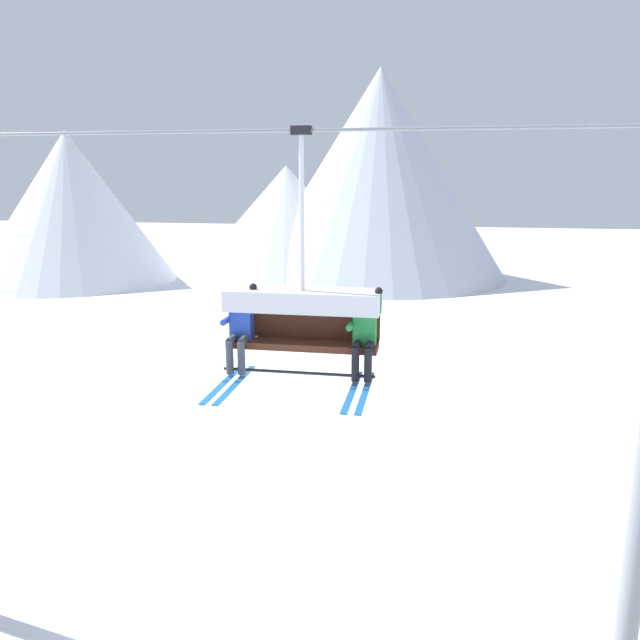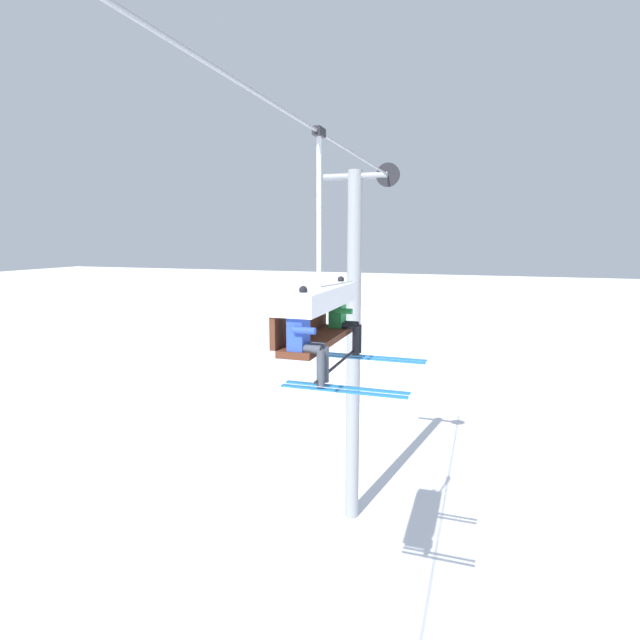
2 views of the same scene
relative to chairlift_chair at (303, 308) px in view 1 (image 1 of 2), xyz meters
The scene contains 8 objects.
ground_plane 6.77m from the chairlift_chair, 159.21° to the left, with size 200.00×200.00×0.00m, color white.
mountain_peak_west 46.22m from the chairlift_chair, 125.57° to the left, with size 15.97×15.97×11.91m.
mountain_peak_central 44.67m from the chairlift_chair, 103.66° to the left, with size 16.68×16.68×9.24m.
mountain_peak_east 44.29m from the chairlift_chair, 93.69° to the left, with size 21.36×21.36×16.95m.
lift_cable 2.85m from the chairlift_chair, behind, with size 15.09×0.05×0.05m.
chairlift_chair is the anchor object (origin of this frame).
skier_blue 0.98m from the chairlift_chair, 166.74° to the right, with size 0.48×1.70×1.34m.
skier_green 0.98m from the chairlift_chair, 13.16° to the right, with size 0.48×1.70×1.34m.
Camera 1 is at (3.74, -9.40, 8.31)m, focal length 35.00 mm.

